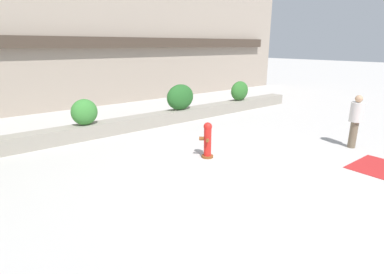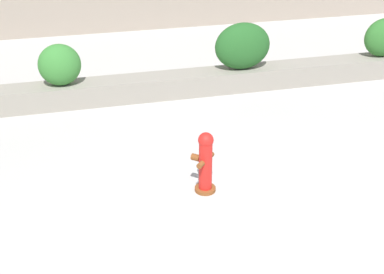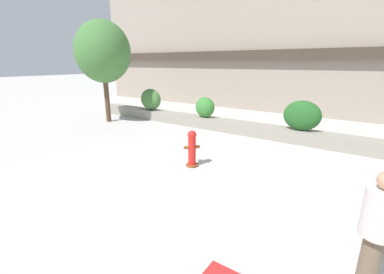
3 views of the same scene
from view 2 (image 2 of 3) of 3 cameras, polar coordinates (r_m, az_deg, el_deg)
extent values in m
plane|color=#BCB7B2|center=(7.62, 5.40, -12.97)|extent=(120.00, 120.00, 0.00)
cube|color=gray|center=(12.52, -3.57, 5.45)|extent=(18.00, 0.70, 0.50)
ellipsoid|color=#387F33|center=(12.09, -13.95, 7.48)|extent=(0.93, 0.70, 0.93)
ellipsoid|color=#235B23|center=(12.75, 5.41, 9.64)|extent=(1.34, 0.69, 1.11)
cylinder|color=brown|center=(8.99, 1.41, -5.55)|extent=(0.50, 0.50, 0.06)
cylinder|color=red|center=(8.75, 1.45, -3.05)|extent=(0.31, 0.31, 0.85)
sphere|color=red|center=(8.53, 1.48, -0.33)|extent=(0.25, 0.25, 0.25)
cylinder|color=brown|center=(8.77, 0.41, -2.19)|extent=(0.18, 0.18, 0.11)
cylinder|color=brown|center=(8.84, 1.97, -1.98)|extent=(0.15, 0.15, 0.09)
cylinder|color=brown|center=(8.57, 0.93, -2.98)|extent=(0.15, 0.15, 0.09)
camera|label=1|loc=(4.01, -77.45, -21.63)|focal=28.00mm
camera|label=3|loc=(6.55, 57.50, -3.67)|focal=24.00mm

